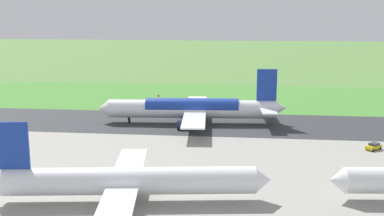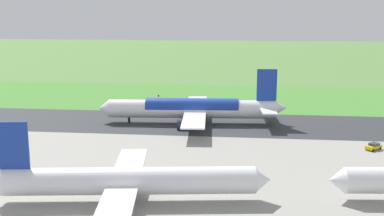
{
  "view_description": "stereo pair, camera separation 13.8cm",
  "coord_description": "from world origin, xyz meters",
  "px_view_note": "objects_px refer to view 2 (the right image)",
  "views": [
    {
      "loc": [
        -11.5,
        131.69,
        31.56
      ],
      "look_at": [
        3.02,
        0.0,
        4.5
      ],
      "focal_mm": 44.19,
      "sensor_mm": 36.0,
      "label": 1
    },
    {
      "loc": [
        -11.64,
        131.67,
        31.56
      ],
      "look_at": [
        3.02,
        0.0,
        4.5
      ],
      "focal_mm": 44.19,
      "sensor_mm": 36.0,
      "label": 2
    }
  ],
  "objects_px": {
    "airliner_main": "(193,109)",
    "airliner_parked_mid": "(127,180)",
    "service_car_followme": "(374,146)",
    "no_stopping_sign": "(159,98)",
    "traffic_cone_orange": "(149,98)"
  },
  "relations": [
    {
      "from": "airliner_parked_mid",
      "to": "service_car_followme",
      "type": "distance_m",
      "value": 61.49
    },
    {
      "from": "service_car_followme",
      "to": "traffic_cone_orange",
      "type": "bearing_deg",
      "value": -41.73
    },
    {
      "from": "airliner_main",
      "to": "airliner_parked_mid",
      "type": "height_order",
      "value": "airliner_main"
    },
    {
      "from": "airliner_main",
      "to": "airliner_parked_mid",
      "type": "distance_m",
      "value": 58.49
    },
    {
      "from": "service_car_followme",
      "to": "airliner_parked_mid",
      "type": "bearing_deg",
      "value": 36.33
    },
    {
      "from": "no_stopping_sign",
      "to": "traffic_cone_orange",
      "type": "distance_m",
      "value": 6.79
    },
    {
      "from": "airliner_main",
      "to": "traffic_cone_orange",
      "type": "bearing_deg",
      "value": -60.46
    },
    {
      "from": "service_car_followme",
      "to": "traffic_cone_orange",
      "type": "relative_size",
      "value": 7.84
    },
    {
      "from": "service_car_followme",
      "to": "no_stopping_sign",
      "type": "xyz_separation_m",
      "value": [
        60.5,
        -53.31,
        0.66
      ]
    },
    {
      "from": "airliner_parked_mid",
      "to": "service_car_followme",
      "type": "height_order",
      "value": "airliner_parked_mid"
    },
    {
      "from": "airliner_main",
      "to": "service_car_followme",
      "type": "height_order",
      "value": "airliner_main"
    },
    {
      "from": "service_car_followme",
      "to": "no_stopping_sign",
      "type": "height_order",
      "value": "no_stopping_sign"
    },
    {
      "from": "airliner_parked_mid",
      "to": "no_stopping_sign",
      "type": "xyz_separation_m",
      "value": [
        11.02,
        -89.7,
        -2.33
      ]
    },
    {
      "from": "service_car_followme",
      "to": "no_stopping_sign",
      "type": "relative_size",
      "value": 1.71
    },
    {
      "from": "no_stopping_sign",
      "to": "traffic_cone_orange",
      "type": "height_order",
      "value": "no_stopping_sign"
    }
  ]
}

